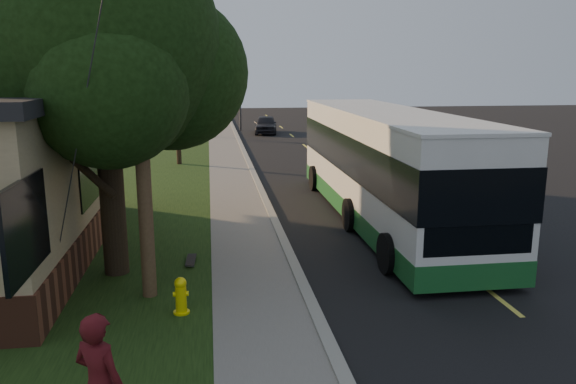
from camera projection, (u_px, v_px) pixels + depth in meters
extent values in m
plane|color=black|center=(312.00, 309.00, 11.36)|extent=(120.00, 120.00, 0.00)
cube|color=black|center=(367.00, 195.00, 21.58)|extent=(8.00, 80.00, 0.01)
cube|color=gray|center=(264.00, 197.00, 21.02)|extent=(0.25, 80.00, 0.12)
cube|color=slate|center=(237.00, 198.00, 20.89)|extent=(2.00, 80.00, 0.08)
cube|color=black|center=(141.00, 201.00, 20.42)|extent=(5.00, 80.00, 0.07)
cylinder|color=yellow|center=(181.00, 300.00, 10.94)|extent=(0.22, 0.22, 0.55)
sphere|color=yellow|center=(180.00, 283.00, 10.86)|extent=(0.24, 0.24, 0.24)
cylinder|color=yellow|center=(181.00, 294.00, 10.91)|extent=(0.30, 0.10, 0.10)
cylinder|color=yellow|center=(181.00, 294.00, 10.91)|extent=(0.10, 0.18, 0.10)
cylinder|color=yellow|center=(182.00, 312.00, 10.99)|extent=(0.32, 0.32, 0.04)
cylinder|color=#473321|center=(138.00, 78.00, 10.90)|extent=(0.30, 0.30, 9.00)
cylinder|color=#2D2D30|center=(81.00, 124.00, 9.88)|extent=(2.52, 3.21, 7.60)
cylinder|color=black|center=(112.00, 189.00, 12.77)|extent=(0.56, 0.56, 4.00)
sphere|color=black|center=(102.00, 44.00, 12.08)|extent=(5.20, 5.20, 5.20)
sphere|color=black|center=(171.00, 72.00, 12.98)|extent=(3.60, 3.60, 3.60)
sphere|color=black|center=(39.00, 58.00, 11.59)|extent=(3.80, 3.80, 3.80)
sphere|color=black|center=(109.00, 89.00, 11.06)|extent=(3.20, 3.20, 3.20)
sphere|color=black|center=(85.00, 29.00, 13.27)|extent=(3.40, 3.40, 3.40)
sphere|color=black|center=(148.00, 3.00, 13.15)|extent=(3.00, 3.00, 3.00)
cylinder|color=black|center=(178.00, 131.00, 27.93)|extent=(0.24, 0.24, 3.30)
cylinder|color=black|center=(177.00, 98.00, 27.57)|extent=(1.38, 0.57, 2.01)
cylinder|color=black|center=(177.00, 98.00, 27.57)|extent=(0.74, 1.21, 1.58)
cylinder|color=black|center=(177.00, 98.00, 27.57)|extent=(0.65, 1.05, 1.95)
cylinder|color=black|center=(177.00, 98.00, 27.57)|extent=(1.28, 0.53, 1.33)
cylinder|color=black|center=(177.00, 98.00, 27.57)|extent=(0.75, 1.21, 1.70)
cylinder|color=black|center=(194.00, 115.00, 39.63)|extent=(0.24, 0.24, 3.03)
cylinder|color=black|center=(193.00, 93.00, 39.31)|extent=(1.38, 0.57, 2.01)
cylinder|color=black|center=(193.00, 93.00, 39.31)|extent=(0.74, 1.21, 1.58)
cylinder|color=black|center=(193.00, 93.00, 39.31)|extent=(0.65, 1.05, 1.95)
cylinder|color=black|center=(193.00, 93.00, 39.31)|extent=(1.28, 0.53, 1.33)
cylinder|color=black|center=(193.00, 93.00, 39.31)|extent=(0.75, 1.21, 1.70)
cylinder|color=#2D2D30|center=(240.00, 95.00, 43.73)|extent=(0.16, 0.16, 5.50)
imported|color=black|center=(240.00, 72.00, 43.35)|extent=(0.18, 0.22, 1.10)
cube|color=silver|center=(385.00, 159.00, 17.64)|extent=(2.68, 12.89, 2.90)
cube|color=#185625|center=(383.00, 205.00, 17.97)|extent=(2.70, 12.91, 0.59)
cube|color=black|center=(385.00, 152.00, 17.60)|extent=(2.72, 12.93, 1.18)
cube|color=black|center=(480.00, 215.00, 11.48)|extent=(2.38, 0.06, 1.72)
cube|color=yellow|center=(485.00, 145.00, 11.17)|extent=(1.72, 0.06, 0.38)
cube|color=#FFF2CC|center=(439.00, 274.00, 11.62)|extent=(0.27, 0.04, 0.16)
cube|color=#FFF2CC|center=(512.00, 270.00, 11.84)|extent=(0.27, 0.04, 0.16)
cube|color=silver|center=(386.00, 112.00, 17.33)|extent=(2.73, 12.94, 0.08)
cylinder|color=black|center=(389.00, 254.00, 13.21)|extent=(0.30, 0.99, 0.99)
cylinder|color=black|center=(495.00, 249.00, 13.58)|extent=(0.30, 0.99, 0.99)
cylinder|color=black|center=(350.00, 215.00, 16.74)|extent=(0.30, 0.99, 0.99)
cylinder|color=black|center=(436.00, 212.00, 17.11)|extent=(0.30, 0.99, 0.99)
cylinder|color=black|center=(314.00, 178.00, 22.35)|extent=(0.30, 0.99, 0.99)
cylinder|color=black|center=(380.00, 176.00, 22.72)|extent=(0.30, 0.99, 0.99)
cube|color=black|center=(191.00, 260.00, 13.86)|extent=(0.26, 0.89, 0.02)
cylinder|color=silver|center=(190.00, 266.00, 13.56)|extent=(0.20, 0.06, 0.06)
cylinder|color=silver|center=(192.00, 257.00, 14.17)|extent=(0.20, 0.06, 0.06)
cube|color=black|center=(19.00, 208.00, 16.95)|extent=(1.59, 1.35, 1.20)
cube|color=black|center=(17.00, 187.00, 16.81)|extent=(1.65, 1.41, 0.08)
imported|color=black|center=(266.00, 124.00, 42.13)|extent=(2.07, 4.11, 1.34)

